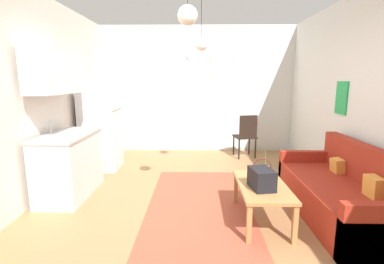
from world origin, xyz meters
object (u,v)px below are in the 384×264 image
handbag (262,178)px  refrigerator (101,124)px  coffee_table (262,189)px  pendant_lamp_far (201,44)px  pendant_lamp_near (188,15)px  accent_chair (246,134)px  couch (343,195)px  bamboo_vase (265,173)px

handbag → refrigerator: refrigerator is taller
coffee_table → pendant_lamp_far: size_ratio=1.37×
handbag → pendant_lamp_far: 2.26m
refrigerator → pendant_lamp_near: (1.66, -1.95, 1.46)m
refrigerator → accent_chair: 2.91m
couch → coffee_table: (-1.00, -0.13, 0.12)m
coffee_table → pendant_lamp_near: 2.08m
couch → pendant_lamp_far: pendant_lamp_far is taller
bamboo_vase → accent_chair: 2.62m
refrigerator → accent_chair: size_ratio=1.80×
couch → pendant_lamp_near: pendant_lamp_near is taller
refrigerator → handbag: bearing=-40.5°
coffee_table → couch: bearing=7.4°
coffee_table → pendant_lamp_far: bearing=117.3°
couch → refrigerator: size_ratio=1.16×
pendant_lamp_near → refrigerator: bearing=130.3°
coffee_table → refrigerator: bearing=141.8°
coffee_table → pendant_lamp_far: 2.31m
handbag → pendant_lamp_far: bearing=113.9°
couch → accent_chair: bearing=105.4°
accent_chair → pendant_lamp_near: 3.44m
handbag → accent_chair: 2.88m
coffee_table → bamboo_vase: size_ratio=2.65×
coffee_table → handbag: handbag is taller
refrigerator → pendant_lamp_near: bearing=-49.7°
handbag → pendant_lamp_near: bearing=169.1°
accent_chair → pendant_lamp_far: 2.37m
refrigerator → accent_chair: refrigerator is taller
pendant_lamp_near → pendant_lamp_far: size_ratio=0.83×
coffee_table → refrigerator: (-2.51, 1.97, 0.43)m
couch → pendant_lamp_near: (-1.85, -0.11, 2.02)m
refrigerator → accent_chair: (2.79, 0.76, -0.32)m
accent_chair → refrigerator: bearing=3.4°
couch → accent_chair: 2.71m
handbag → pendant_lamp_far: size_ratio=0.47×
couch → accent_chair: size_ratio=2.09×
accent_chair → pendant_lamp_near: pendant_lamp_near is taller
bamboo_vase → pendant_lamp_far: size_ratio=0.52×
coffee_table → accent_chair: size_ratio=1.13×
handbag → accent_chair: size_ratio=0.38×
couch → coffee_table: size_ratio=1.85×
couch → pendant_lamp_near: 2.74m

